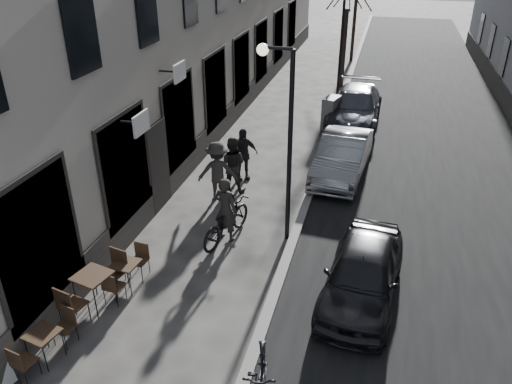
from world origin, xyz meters
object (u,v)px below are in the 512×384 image
at_px(car_near, 363,273).
at_px(bistro_set_a, 45,343).
at_px(bistro_set_b, 94,287).
at_px(pedestrian_mid, 218,171).
at_px(pedestrian_near, 232,164).
at_px(car_mid, 342,156).
at_px(streetlamp_far, 338,35).
at_px(bicycle, 226,221).
at_px(pedestrian_far, 242,154).
at_px(bistro_set_c, 127,273).
at_px(car_far, 355,107).
at_px(moped, 261,382).
at_px(streetlamp_near, 284,127).
at_px(utility_cabinet, 331,113).

bearing_deg(car_near, bistro_set_a, -143.62).
distance_m(bistro_set_b, car_near, 5.85).
bearing_deg(pedestrian_mid, bistro_set_b, 63.27).
height_order(pedestrian_near, car_mid, pedestrian_near).
distance_m(streetlamp_far, pedestrian_mid, 10.82).
relative_size(bicycle, pedestrian_far, 1.19).
bearing_deg(bistro_set_c, pedestrian_far, 86.65).
bearing_deg(car_far, moped, -90.20).
relative_size(pedestrian_near, pedestrian_mid, 0.96).
relative_size(streetlamp_far, pedestrian_far, 2.89).
xyz_separation_m(bistro_set_b, bicycle, (1.93, 3.30, 0.03)).
height_order(streetlamp_near, bistro_set_b, streetlamp_near).
bearing_deg(car_mid, pedestrian_mid, -138.49).
xyz_separation_m(streetlamp_near, bistro_set_c, (-2.96, -2.97, -2.74)).
height_order(bistro_set_b, car_mid, car_mid).
bearing_deg(car_near, utility_cabinet, 106.21).
relative_size(streetlamp_far, car_near, 1.31).
bearing_deg(utility_cabinet, pedestrian_far, -96.85).
xyz_separation_m(bistro_set_b, utility_cabinet, (3.60, 12.32, 0.16)).
relative_size(streetlamp_near, pedestrian_far, 2.89).
bearing_deg(bistro_set_c, utility_cabinet, 80.26).
relative_size(streetlamp_far, car_far, 1.00).
height_order(bistro_set_b, bicycle, bicycle).
bearing_deg(streetlamp_far, pedestrian_mid, -102.56).
height_order(pedestrian_near, car_near, pedestrian_near).
height_order(bistro_set_a, bistro_set_c, bistro_set_c).
bearing_deg(bicycle, bistro_set_c, 73.45).
xyz_separation_m(bistro_set_a, car_near, (5.69, 3.39, 0.25)).
bearing_deg(bistro_set_c, moped, -26.36).
xyz_separation_m(streetlamp_near, bistro_set_a, (-3.44, -5.34, -2.75)).
distance_m(streetlamp_far, moped, 17.54).
xyz_separation_m(bistro_set_a, car_mid, (4.61, 9.63, 0.29)).
bearing_deg(utility_cabinet, car_mid, -62.56).
height_order(pedestrian_near, pedestrian_far, pedestrian_near).
relative_size(pedestrian_far, car_mid, 0.42).
height_order(bistro_set_a, bistro_set_b, bistro_set_b).
xyz_separation_m(utility_cabinet, car_far, (0.90, 0.86, 0.06)).
bearing_deg(car_mid, bistro_set_a, -111.15).
height_order(bistro_set_a, car_near, car_near).
height_order(bicycle, pedestrian_near, pedestrian_near).
bearing_deg(car_far, streetlamp_near, -95.73).
relative_size(bistro_set_a, car_near, 0.36).
distance_m(pedestrian_mid, moped, 7.65).
distance_m(streetlamp_far, utility_cabinet, 4.23).
bearing_deg(car_near, bistro_set_b, -156.75).
distance_m(streetlamp_near, car_mid, 5.08).
relative_size(streetlamp_near, moped, 2.72).
xyz_separation_m(utility_cabinet, bicycle, (-1.66, -9.01, -0.13)).
height_order(pedestrian_mid, moped, pedestrian_mid).
xyz_separation_m(streetlamp_far, car_far, (1.17, -2.55, -2.42)).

